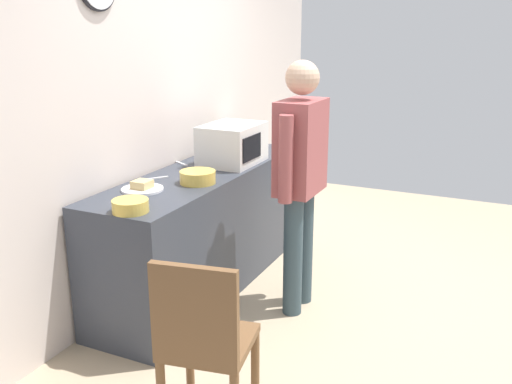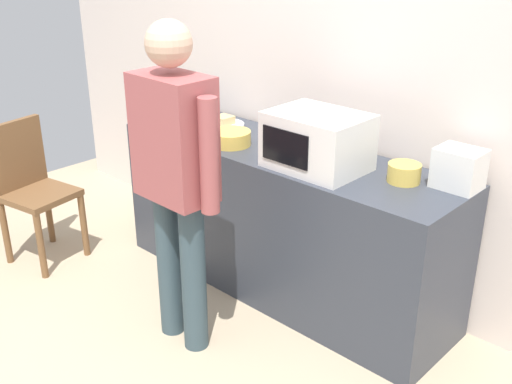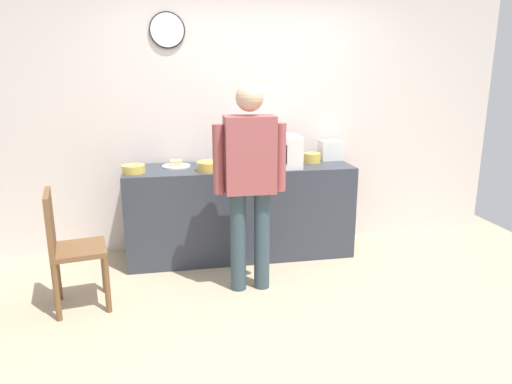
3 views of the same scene
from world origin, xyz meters
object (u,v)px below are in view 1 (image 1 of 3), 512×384
Objects in this scene: microwave at (232,144)px; mixing_bowl at (198,177)px; spoon_utensil at (156,178)px; cereal_bowl at (130,206)px; salad_bowl at (241,145)px; person_standing at (300,170)px; fork_utensil at (182,164)px; toaster at (241,133)px; wooden_chair at (204,340)px; sandwich_plate at (142,187)px.

microwave is 2.08× the size of mixing_bowl.
mixing_bowl is at bearing -85.27° from spoon_utensil.
cereal_bowl is at bearing -156.82° from spoon_utensil.
mixing_bowl is at bearing -169.43° from salad_bowl.
person_standing is at bearing -133.43° from salad_bowl.
microwave is 0.42m from fork_utensil.
toaster reaches higher than wooden_chair.
person_standing reaches higher than sandwich_plate.
person_standing is 1.82× the size of wooden_chair.
person_standing reaches higher than toaster.
cereal_bowl is (-1.73, -0.16, -0.01)m from salad_bowl.
microwave is at bearing 63.25° from person_standing.
salad_bowl is 0.70× the size of mixing_bowl.
wooden_chair is at bearing -177.11° from person_standing.
fork_utensil is (-0.63, 0.19, -0.04)m from salad_bowl.
mixing_bowl is at bearing 112.33° from person_standing.
mixing_bowl is 1.41× the size of fork_utensil.
microwave reaches higher than spoon_utensil.
microwave is at bearing -23.22° from spoon_utensil.
microwave is 0.61m from mixing_bowl.
wooden_chair is (-1.13, -1.02, -0.38)m from spoon_utensil.
wooden_chair is (-2.43, -1.01, -0.48)m from toaster.
cereal_bowl is at bearing -172.09° from toaster.
toaster is at bearing 13.56° from mixing_bowl.
cereal_bowl is at bearing 177.10° from mixing_bowl.
cereal_bowl is 0.94× the size of toaster.
fork_utensil is at bearing 81.65° from person_standing.
person_standing is at bearing -57.05° from sandwich_plate.
cereal_bowl is 0.97m from wooden_chair.
spoon_utensil is 1.57m from wooden_chair.
cereal_bowl reaches higher than wooden_chair.
microwave is 2.41× the size of cereal_bowl.
salad_bowl is (1.34, -0.04, 0.03)m from sandwich_plate.
toaster reaches higher than spoon_utensil.
cereal_bowl reaches higher than sandwich_plate.
cereal_bowl is 0.86× the size of mixing_bowl.
cereal_bowl is 1.98m from toaster.
spoon_utensil is 0.18× the size of wooden_chair.
sandwich_plate is at bearing 178.36° from salad_bowl.
cereal_bowl is 0.69m from mixing_bowl.
salad_bowl is at bearing -153.98° from toaster.
salad_bowl is 0.76× the size of toaster.
salad_bowl is 0.98× the size of fork_utensil.
mixing_bowl is at bearing -37.75° from sandwich_plate.
microwave is at bearing 23.10° from wooden_chair.
cereal_bowl is (-0.39, -0.20, 0.02)m from sandwich_plate.
person_standing reaches higher than microwave.
spoon_utensil is (0.27, 0.08, -0.02)m from sandwich_plate.
toaster reaches higher than mixing_bowl.
cereal_bowl is (-1.29, -0.01, -0.11)m from microwave.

